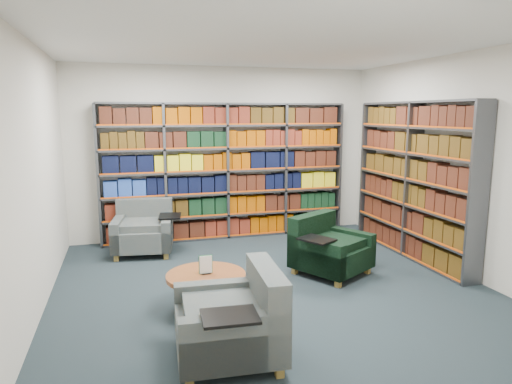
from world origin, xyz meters
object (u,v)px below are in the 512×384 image
object	(u,v)px
chair_teal_front	(238,323)
coffee_table	(206,281)
chair_green_right	(326,250)
chair_teal_left	(144,231)

from	to	relation	value
chair_teal_front	coffee_table	size ratio (longest dim) A/B	1.24
chair_green_right	chair_teal_front	bearing A→B (deg)	-132.96
chair_teal_left	chair_teal_front	world-z (taller)	chair_teal_front
chair_teal_left	coffee_table	size ratio (longest dim) A/B	1.26
chair_teal_left	coffee_table	xyz separation A→B (m)	(0.53, -2.31, 0.01)
chair_green_right	coffee_table	bearing A→B (deg)	-157.50
chair_teal_front	coffee_table	xyz separation A→B (m)	(-0.09, 1.03, -0.00)
chair_teal_left	chair_teal_front	xyz separation A→B (m)	(0.61, -3.34, 0.01)
chair_teal_left	coffee_table	distance (m)	2.37
chair_teal_left	chair_green_right	world-z (taller)	chair_teal_left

